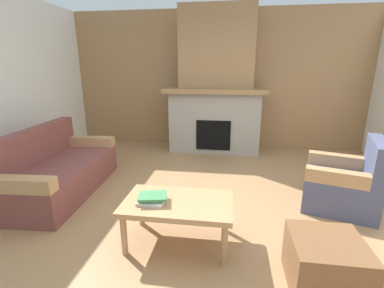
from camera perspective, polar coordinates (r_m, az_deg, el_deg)
The scene contains 8 objects.
ground at distance 3.15m, azimuth 1.57°, elevation -14.95°, with size 9.00×9.00×0.00m, color #9E754C.
wall_back_wood_panel at distance 5.70m, azimuth 5.26°, elevation 13.24°, with size 6.00×0.12×2.70m, color #997047.
fireplace at distance 5.33m, azimuth 4.99°, elevation 11.05°, with size 1.90×0.82×2.70m.
couch at distance 4.01m, azimuth -26.60°, elevation -5.20°, with size 0.95×1.85×0.85m.
armchair at distance 3.67m, azimuth 29.49°, elevation -7.33°, with size 0.95×0.95×0.85m.
coffee_table at distance 2.56m, azimuth -2.99°, elevation -12.99°, with size 1.00×0.60×0.43m.
ottoman at distance 2.42m, azimuth 26.28°, elevation -21.70°, with size 0.52×0.52×0.40m, color brown.
book_stack_near_edge at distance 2.52m, azimuth -8.44°, elevation -11.35°, with size 0.29×0.24×0.07m.
Camera 1 is at (0.30, -2.68, 1.62)m, focal length 25.29 mm.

